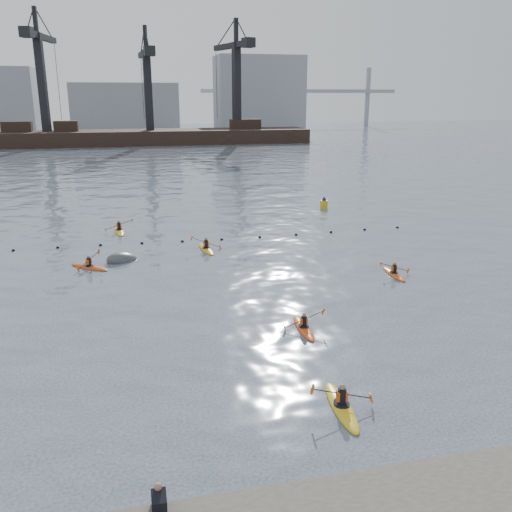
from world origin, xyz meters
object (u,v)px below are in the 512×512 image
at_px(kayaker_0, 304,328).
at_px(kayaker_5, 119,231).
at_px(kayaker_1, 341,406).
at_px(kayaker_4, 394,273).
at_px(kayaker_2, 89,267).
at_px(kayaker_3, 206,249).
at_px(nav_buoy, 324,204).
at_px(mooring_buoy, 123,261).

relative_size(kayaker_0, kayaker_5, 0.86).
xyz_separation_m(kayaker_1, kayaker_4, (8.79, 13.19, -0.01)).
relative_size(kayaker_4, kayaker_5, 0.85).
relative_size(kayaker_2, kayaker_3, 0.81).
height_order(kayaker_4, nav_buoy, nav_buoy).
distance_m(kayaker_2, nav_buoy, 25.86).
bearing_deg(kayaker_0, kayaker_3, 101.91).
xyz_separation_m(kayaker_1, kayaker_3, (-1.69, 21.46, -0.00)).
bearing_deg(kayaker_4, kayaker_0, 40.83).
height_order(kayaker_0, kayaker_3, kayaker_3).
bearing_deg(kayaker_5, mooring_buoy, -94.73).
xyz_separation_m(kayaker_1, kayaker_5, (-7.78, 28.44, 0.00)).
bearing_deg(kayaker_2, kayaker_3, -32.62).
distance_m(kayaker_0, kayaker_2, 16.09).
relative_size(kayaker_4, mooring_buoy, 1.30).
relative_size(kayaker_1, kayaker_2, 1.27).
height_order(kayaker_3, kayaker_5, kayaker_3).
height_order(kayaker_4, kayaker_5, kayaker_5).
distance_m(kayaker_5, mooring_buoy, 8.27).
distance_m(kayaker_0, nav_buoy, 28.96).
height_order(kayaker_1, nav_buoy, nav_buoy).
distance_m(kayaker_0, kayaker_5, 23.33).
distance_m(kayaker_3, nav_buoy, 18.08).
bearing_deg(mooring_buoy, kayaker_0, -58.10).
height_order(kayaker_1, kayaker_5, kayaker_5).
height_order(kayaker_0, kayaker_4, kayaker_0).
bearing_deg(mooring_buoy, kayaker_3, 12.43).
relative_size(mooring_buoy, nav_buoy, 1.68).
relative_size(kayaker_3, kayaker_4, 1.13).
relative_size(kayaker_0, nav_buoy, 2.21).
bearing_deg(kayaker_0, kayaker_2, 132.69).
bearing_deg(kayaker_4, kayaker_2, -15.60).
distance_m(kayaker_2, kayaker_3, 8.31).
xyz_separation_m(kayaker_3, mooring_buoy, (-5.85, -1.29, -0.10)).
height_order(kayaker_2, kayaker_5, kayaker_5).
bearing_deg(kayaker_3, nav_buoy, 34.57).
xyz_separation_m(mooring_buoy, nav_buoy, (19.26, 13.41, 0.41)).
bearing_deg(kayaker_3, kayaker_5, 123.58).
height_order(kayaker_5, mooring_buoy, kayaker_5).
bearing_deg(kayaker_5, kayaker_4, -49.03).
distance_m(kayaker_0, mooring_buoy, 15.81).
bearing_deg(nav_buoy, kayaker_5, -165.22).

